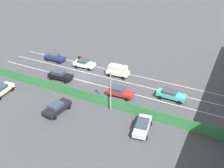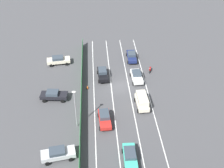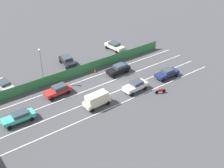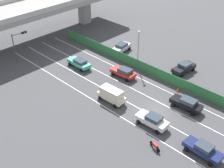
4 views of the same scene
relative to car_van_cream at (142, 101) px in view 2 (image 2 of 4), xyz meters
name	(u,v)px [view 2 (image 2 of 4)]	position (x,y,z in m)	size (l,w,h in m)	color
ground_plane	(120,86)	(3.11, -6.01, -1.23)	(300.00, 300.00, 0.00)	#424244
lane_line_left_edge	(152,107)	(-1.70, 0.40, -1.23)	(0.14, 48.82, 0.01)	silver
lane_line_mid_left	(133,108)	(1.51, 0.40, -1.23)	(0.14, 48.82, 0.01)	silver
lane_line_mid_right	(114,109)	(4.71, 0.40, -1.23)	(0.14, 48.82, 0.01)	silver
lane_line_right_edge	(95,110)	(7.92, 0.40, -1.23)	(0.14, 48.82, 0.01)	silver
green_fence	(81,107)	(10.09, 0.40, -0.32)	(0.10, 44.92, 1.81)	#2D753D
car_van_cream	(142,101)	(0.00, 0.00, 0.00)	(2.14, 4.38, 2.18)	beige
car_sedan_black	(103,73)	(6.17, -8.93, -0.28)	(2.13, 4.66, 1.74)	black
car_sedan_red	(105,118)	(6.40, 3.40, -0.31)	(2.16, 4.52, 1.65)	red
car_taxi_teal	(130,157)	(3.35, 11.24, -0.34)	(1.99, 4.71, 1.56)	teal
car_hatchback_white	(137,76)	(-0.17, -7.68, -0.28)	(2.17, 4.48, 1.73)	silver
car_sedan_navy	(132,56)	(-0.15, -15.12, -0.35)	(2.06, 4.71, 1.61)	navy
motorcycle	(150,69)	(-3.25, -10.50, -0.77)	(0.76, 1.90, 0.93)	black
parked_sedan_cream	(58,60)	(14.93, -14.54, -0.30)	(4.81, 2.49, 1.66)	beige
parked_sedan_dark	(54,95)	(14.81, -2.97, -0.31)	(4.76, 2.42, 1.66)	black
parked_wagon_silver	(58,153)	(13.04, 10.05, -0.31)	(4.85, 2.60, 1.64)	#B2B5B7
street_lamp	(75,106)	(10.67, 3.98, 2.94)	(0.60, 0.36, 6.83)	gray
traffic_cone	(87,87)	(9.07, -5.62, -0.88)	(0.47, 0.47, 0.74)	orange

